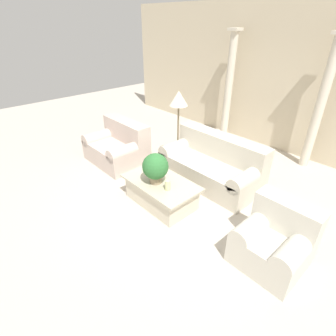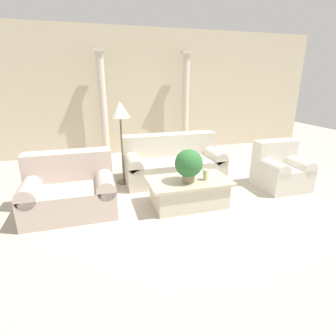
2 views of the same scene
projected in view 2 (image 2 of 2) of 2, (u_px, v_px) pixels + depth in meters
The scene contains 11 objects.
ground_plane at pixel (185, 196), 4.60m from camera, with size 16.00×16.00×0.00m, color #BCB2A3.
wall_back at pixel (145, 93), 7.04m from camera, with size 10.00×0.06×3.20m.
sofa_long at pixel (173, 162), 5.33m from camera, with size 1.95×0.94×0.89m.
loveseat at pixel (70, 189), 4.01m from camera, with size 1.32×0.94×0.89m.
coffee_table at pixel (189, 192), 4.23m from camera, with size 1.30×0.76×0.43m.
potted_plant at pixel (189, 164), 3.98m from camera, with size 0.43×0.43×0.52m.
pillar_candle at pixel (206, 175), 4.13m from camera, with size 0.09×0.09×0.17m.
floor_lamp at pixel (120, 115), 4.78m from camera, with size 0.37×0.37×1.57m.
column_left at pixel (103, 105), 6.50m from camera, with size 0.26×0.26×2.62m.
column_right at pixel (185, 103), 7.08m from camera, with size 0.26×0.26×2.62m.
armchair at pixel (280, 169), 4.92m from camera, with size 0.83×0.80×0.85m.
Camera 2 is at (-1.47, -3.94, 1.95)m, focal length 28.00 mm.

